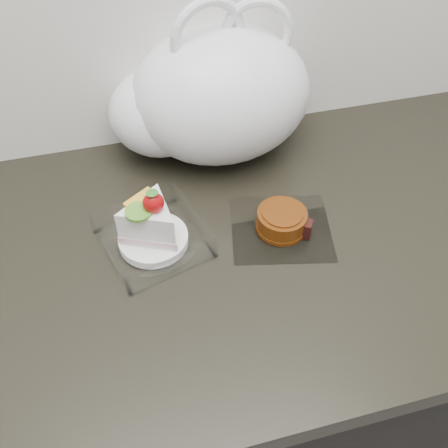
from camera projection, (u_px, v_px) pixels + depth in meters
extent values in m
cube|color=black|center=(208.00, 380.00, 1.15)|extent=(2.00, 0.60, 0.86)
cube|color=black|center=(202.00, 255.00, 0.82)|extent=(2.04, 0.64, 0.04)
cube|color=white|center=(154.00, 243.00, 0.81)|extent=(0.19, 0.19, 0.00)
cylinder|color=white|center=(154.00, 239.00, 0.80)|extent=(0.11, 0.11, 0.02)
ellipsoid|color=red|center=(153.00, 203.00, 0.74)|extent=(0.03, 0.03, 0.03)
cone|color=#2D7223|center=(152.00, 195.00, 0.72)|extent=(0.02, 0.02, 0.01)
cylinder|color=#5DAD32|center=(138.00, 212.00, 0.74)|extent=(0.04, 0.04, 0.01)
cube|color=gold|center=(140.00, 199.00, 0.76)|extent=(0.05, 0.04, 0.01)
cube|color=white|center=(281.00, 228.00, 0.84)|extent=(0.20, 0.19, 0.00)
cylinder|color=#6E340D|center=(282.00, 221.00, 0.82)|extent=(0.09, 0.09, 0.04)
cylinder|color=#6E340D|center=(281.00, 226.00, 0.83)|extent=(0.09, 0.09, 0.01)
cylinder|color=#6E340D|center=(283.00, 212.00, 0.81)|extent=(0.07, 0.07, 0.00)
cube|color=black|center=(304.00, 228.00, 0.81)|extent=(0.03, 0.03, 0.03)
ellipsoid|color=white|center=(221.00, 96.00, 0.89)|extent=(0.34, 0.27, 0.24)
ellipsoid|color=white|center=(162.00, 112.00, 0.90)|extent=(0.20, 0.18, 0.16)
torus|color=white|center=(208.00, 38.00, 0.81)|extent=(0.13, 0.05, 0.13)
torus|color=white|center=(257.00, 34.00, 0.83)|extent=(0.12, 0.04, 0.12)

